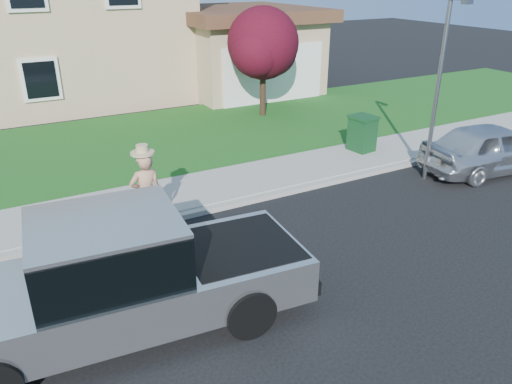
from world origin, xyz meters
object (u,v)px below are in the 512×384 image
pickup_truck (120,279)px  trash_bin (362,133)px  sedan (493,148)px  ornamental_tree (264,47)px  woman (146,193)px  street_lamp (440,81)px

pickup_truck → trash_bin: (8.43, 4.52, -0.21)m
pickup_truck → sedan: bearing=14.2°
pickup_truck → sedan: pickup_truck is taller
pickup_truck → ornamental_tree: size_ratio=1.53×
woman → ornamental_tree: size_ratio=0.50×
ornamental_tree → street_lamp: (0.80, -7.45, 0.02)m
ornamental_tree → trash_bin: bearing=-84.5°
ornamental_tree → trash_bin: size_ratio=3.72×
sedan → trash_bin: bearing=46.6°
ornamental_tree → trash_bin: (0.49, -5.10, -1.92)m
woman → ornamental_tree: ornamental_tree is taller
street_lamp → woman: bearing=172.4°
woman → street_lamp: size_ratio=0.43×
sedan → woman: bearing=91.3°
sedan → pickup_truck: bearing=107.1°
pickup_truck → woman: size_ratio=3.04×
pickup_truck → ornamental_tree: bearing=55.4°
ornamental_tree → street_lamp: street_lamp is taller
trash_bin → sedan: bearing=-58.4°
trash_bin → street_lamp: street_lamp is taller
woman → trash_bin: (7.13, 1.70, -0.25)m
sedan → trash_bin: 3.57m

